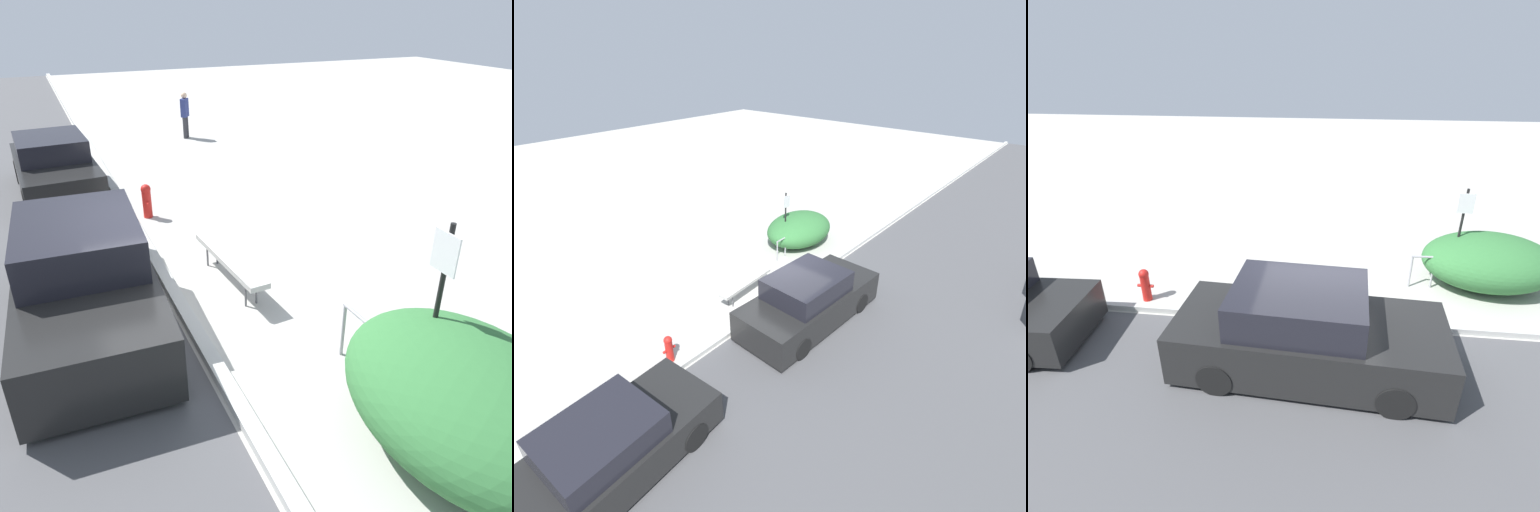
% 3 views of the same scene
% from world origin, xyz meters
% --- Properties ---
extents(ground_plane, '(60.00, 60.00, 0.00)m').
position_xyz_m(ground_plane, '(0.00, 0.00, 0.00)').
color(ground_plane, '#ADAAA3').
extents(road_strip, '(60.00, 10.00, 0.01)m').
position_xyz_m(road_strip, '(0.00, -5.15, 0.00)').
color(road_strip, '#4C4C4F').
rests_on(road_strip, ground_plane).
extents(curb, '(60.00, 0.20, 0.13)m').
position_xyz_m(curb, '(0.00, 0.00, 0.07)').
color(curb, '#B7B7B2').
rests_on(curb, ground_plane).
extents(bench, '(2.22, 0.49, 0.52)m').
position_xyz_m(bench, '(-0.38, 1.01, 0.46)').
color(bench, '#515156').
rests_on(bench, ground_plane).
extents(bike_rack, '(0.55, 0.06, 0.83)m').
position_xyz_m(bike_rack, '(2.30, 1.69, 0.50)').
color(bike_rack, '#99999E').
rests_on(bike_rack, ground_plane).
extents(sign_post, '(0.36, 0.08, 2.30)m').
position_xyz_m(sign_post, '(3.12, 2.14, 1.38)').
color(sign_post, black).
rests_on(sign_post, ground_plane).
extents(fire_hydrant, '(0.36, 0.22, 0.77)m').
position_xyz_m(fire_hydrant, '(-3.89, 0.41, 0.41)').
color(fire_hydrant, red).
rests_on(fire_hydrant, ground_plane).
extents(shrub_hedge, '(3.01, 2.25, 1.23)m').
position_xyz_m(shrub_hedge, '(3.85, 2.01, 0.62)').
color(shrub_hedge, '#337038').
rests_on(shrub_hedge, ground_plane).
extents(parked_car_near, '(4.63, 2.10, 1.60)m').
position_xyz_m(parked_car_near, '(-0.20, -1.33, 0.71)').
color(parked_car_near, black).
rests_on(parked_car_near, ground_plane).
extents(parked_car_far, '(4.16, 1.96, 1.40)m').
position_xyz_m(parked_car_far, '(-6.46, -1.28, 0.64)').
color(parked_car_far, black).
rests_on(parked_car_far, ground_plane).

